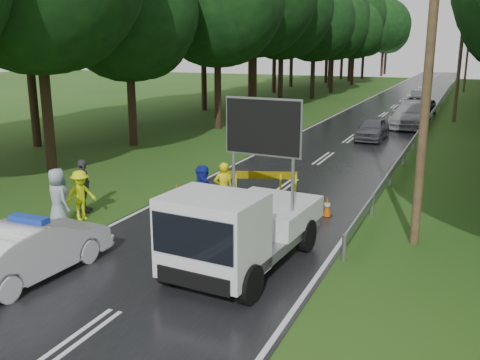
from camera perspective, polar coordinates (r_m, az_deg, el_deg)
The scene contains 23 objects.
ground at distance 15.09m, azimuth -2.93°, elevation -6.43°, with size 160.00×160.00×0.00m, color #1E4D16.
road at distance 43.41m, azimuth 15.05°, elevation 6.76°, with size 7.00×140.00×0.02m, color black.
guardrail at distance 42.64m, azimuth 19.98°, elevation 7.00°, with size 0.12×60.06×0.70m.
utility_pole_near at distance 14.67m, azimuth 19.58°, elevation 12.44°, with size 1.40×0.24×10.00m.
utility_pole_mid at distance 40.64m, azimuth 22.51°, elevation 12.86°, with size 1.40×0.24×10.00m.
utility_pole_far at distance 66.63m, azimuth 23.16°, elevation 12.95°, with size 1.40×0.24×10.00m.
police_sedan at distance 13.49m, azimuth -21.30°, elevation -6.93°, with size 1.68×4.16×1.48m.
work_truck at distance 12.78m, azimuth -0.12°, elevation -5.12°, with size 2.57×5.18×4.01m.
barrier at distance 18.37m, azimuth 1.94°, elevation 0.11°, with size 2.54×0.95×1.11m.
officer at distance 17.08m, azimuth -1.77°, elevation -0.91°, with size 0.62×0.41×1.71m, color yellow.
civilian at distance 15.41m, azimuth -3.82°, elevation -2.09°, with size 0.97×0.75×1.99m, color #18279D.
bystander_left at distance 17.27m, azimuth -16.63°, elevation -1.58°, with size 1.02×0.59×1.58m, color #E9FF0D.
bystander_mid at distance 18.02m, azimuth -16.39°, elevation -0.61°, with size 1.03×0.43×1.76m, color #45474E.
bystander_right at distance 16.64m, azimuth -18.85°, elevation -1.90°, with size 0.89×0.58×1.83m, color #8D9BA9.
queue_car_first at distance 31.55m, azimuth 13.95°, elevation 5.32°, with size 1.52×3.77×1.28m, color #44454C.
queue_car_second at distance 37.24m, azimuth 17.71°, elevation 6.64°, with size 2.27×5.59×1.62m, color #999CA0.
queue_car_third at distance 43.20m, azimuth 18.34°, elevation 7.45°, with size 2.40×5.20×1.45m, color black.
queue_car_fourth at distance 49.58m, azimuth 18.58°, elevation 8.20°, with size 1.49×4.27×1.41m, color #3D3E45.
cone_near_left at distance 14.67m, azimuth -20.62°, elevation -6.39°, with size 0.37×0.37×0.79m.
cone_center at distance 17.01m, azimuth -2.30°, elevation -2.83°, with size 0.32×0.32×0.68m.
cone_far at distance 17.46m, azimuth 0.52°, elevation -2.40°, with size 0.31×0.31×0.65m.
cone_left_mid at distance 18.51m, azimuth -6.75°, elevation -1.47°, with size 0.33×0.33×0.70m.
cone_right at distance 17.19m, azimuth 9.29°, elevation -2.85°, with size 0.31×0.31×0.67m.
Camera 1 is at (6.32, -12.62, 5.33)m, focal length 40.00 mm.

